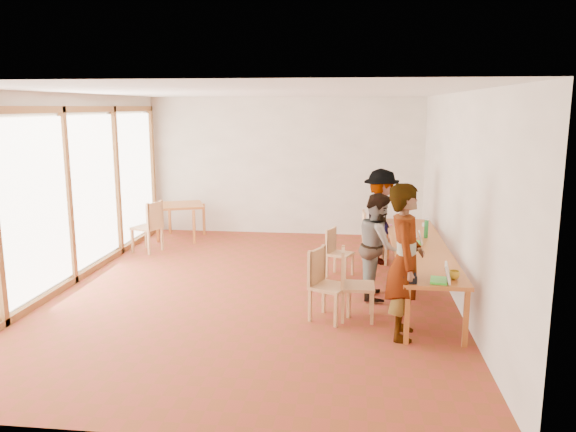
# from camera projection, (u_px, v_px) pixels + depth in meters

# --- Properties ---
(ground) EXTENTS (8.00, 8.00, 0.00)m
(ground) POSITION_uv_depth(u_px,v_px,m) (254.00, 289.00, 8.72)
(ground) COLOR #963724
(ground) RESTS_ON ground
(wall_back) EXTENTS (6.00, 0.10, 3.00)m
(wall_back) POSITION_uv_depth(u_px,v_px,m) (285.00, 166.00, 12.33)
(wall_back) COLOR white
(wall_back) RESTS_ON ground
(wall_front) EXTENTS (6.00, 0.10, 3.00)m
(wall_front) POSITION_uv_depth(u_px,v_px,m) (166.00, 269.00, 4.53)
(wall_front) COLOR white
(wall_front) RESTS_ON ground
(wall_right) EXTENTS (0.10, 8.00, 3.00)m
(wall_right) POSITION_uv_depth(u_px,v_px,m) (458.00, 198.00, 8.09)
(wall_right) COLOR white
(wall_right) RESTS_ON ground
(window_wall) EXTENTS (0.10, 8.00, 3.00)m
(window_wall) POSITION_uv_depth(u_px,v_px,m) (67.00, 191.00, 8.77)
(window_wall) COLOR white
(window_wall) RESTS_ON ground
(ceiling) EXTENTS (6.00, 8.00, 0.04)m
(ceiling) POSITION_uv_depth(u_px,v_px,m) (252.00, 91.00, 8.14)
(ceiling) COLOR white
(ceiling) RESTS_ON wall_back
(communal_table) EXTENTS (0.80, 4.00, 0.75)m
(communal_table) POSITION_uv_depth(u_px,v_px,m) (419.00, 248.00, 8.43)
(communal_table) COLOR #B05C27
(communal_table) RESTS_ON ground
(side_table) EXTENTS (0.90, 0.90, 0.75)m
(side_table) POSITION_uv_depth(u_px,v_px,m) (181.00, 208.00, 11.96)
(side_table) COLOR #B05C27
(side_table) RESTS_ON ground
(chair_near) EXTENTS (0.45, 0.45, 0.51)m
(chair_near) POSITION_uv_depth(u_px,v_px,m) (350.00, 277.00, 7.42)
(chair_near) COLOR #E2AE71
(chair_near) RESTS_ON ground
(chair_mid) EXTENTS (0.59, 0.59, 0.51)m
(chair_mid) POSITION_uv_depth(u_px,v_px,m) (323.00, 276.00, 7.43)
(chair_mid) COLOR #E2AE71
(chair_mid) RESTS_ON ground
(chair_far) EXTENTS (0.49, 0.49, 0.43)m
(chair_far) POSITION_uv_depth(u_px,v_px,m) (335.00, 247.00, 9.34)
(chair_far) COLOR #E2AE71
(chair_far) RESTS_ON ground
(chair_empty) EXTENTS (0.46, 0.46, 0.50)m
(chair_empty) POSITION_uv_depth(u_px,v_px,m) (369.00, 232.00, 10.11)
(chair_empty) COLOR #E2AE71
(chair_empty) RESTS_ON ground
(chair_spare) EXTENTS (0.59, 0.59, 0.53)m
(chair_spare) POSITION_uv_depth(u_px,v_px,m) (151.00, 221.00, 10.84)
(chair_spare) COLOR #E2AE71
(chair_spare) RESTS_ON ground
(person_near) EXTENTS (0.51, 0.73, 1.91)m
(person_near) POSITION_uv_depth(u_px,v_px,m) (405.00, 262.00, 6.76)
(person_near) COLOR gray
(person_near) RESTS_ON ground
(person_mid) EXTENTS (0.60, 0.77, 1.56)m
(person_mid) POSITION_uv_depth(u_px,v_px,m) (379.00, 246.00, 8.25)
(person_mid) COLOR gray
(person_mid) RESTS_ON ground
(person_far) EXTENTS (0.86, 1.22, 1.71)m
(person_far) POSITION_uv_depth(u_px,v_px,m) (381.00, 217.00, 10.05)
(person_far) COLOR gray
(person_far) RESTS_ON ground
(laptop_near) EXTENTS (0.27, 0.30, 0.23)m
(laptop_near) POSITION_uv_depth(u_px,v_px,m) (443.00, 277.00, 6.64)
(laptop_near) COLOR #43D838
(laptop_near) RESTS_ON communal_table
(laptop_mid) EXTENTS (0.21, 0.24, 0.19)m
(laptop_mid) POSITION_uv_depth(u_px,v_px,m) (418.00, 240.00, 8.49)
(laptop_mid) COLOR #43D838
(laptop_mid) RESTS_ON communal_table
(laptop_far) EXTENTS (0.28, 0.30, 0.21)m
(laptop_far) POSITION_uv_depth(u_px,v_px,m) (411.00, 235.00, 8.84)
(laptop_far) COLOR #43D838
(laptop_far) RESTS_ON communal_table
(yellow_mug) EXTENTS (0.14, 0.14, 0.10)m
(yellow_mug) POSITION_uv_depth(u_px,v_px,m) (454.00, 275.00, 6.75)
(yellow_mug) COLOR gold
(yellow_mug) RESTS_ON communal_table
(green_bottle) EXTENTS (0.07, 0.07, 0.28)m
(green_bottle) POSITION_uv_depth(u_px,v_px,m) (426.00, 229.00, 8.86)
(green_bottle) COLOR #248136
(green_bottle) RESTS_ON communal_table
(clear_glass) EXTENTS (0.07, 0.07, 0.09)m
(clear_glass) POSITION_uv_depth(u_px,v_px,m) (427.00, 221.00, 9.96)
(clear_glass) COLOR silver
(clear_glass) RESTS_ON communal_table
(condiment_cup) EXTENTS (0.08, 0.08, 0.06)m
(condiment_cup) POSITION_uv_depth(u_px,v_px,m) (424.00, 225.00, 9.73)
(condiment_cup) COLOR white
(condiment_cup) RESTS_ON communal_table
(pink_phone) EXTENTS (0.05, 0.10, 0.01)m
(pink_phone) POSITION_uv_depth(u_px,v_px,m) (391.00, 225.00, 9.81)
(pink_phone) COLOR #D94E83
(pink_phone) RESTS_ON communal_table
(black_pouch) EXTENTS (0.16, 0.26, 0.09)m
(black_pouch) POSITION_uv_depth(u_px,v_px,m) (409.00, 277.00, 6.68)
(black_pouch) COLOR black
(black_pouch) RESTS_ON communal_table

